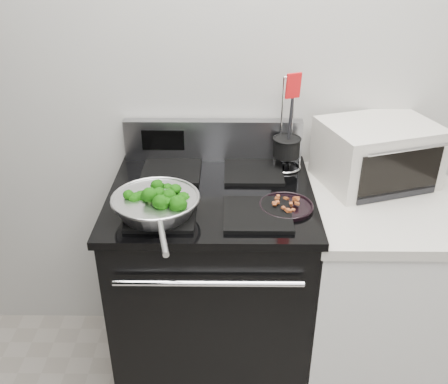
{
  "coord_description": "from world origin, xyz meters",
  "views": [
    {
      "loc": [
        -0.23,
        -0.27,
        1.88
      ],
      "look_at": [
        -0.25,
        1.36,
        0.98
      ],
      "focal_mm": 40.0,
      "sensor_mm": 36.0,
      "label": 1
    }
  ],
  "objects_px": {
    "bacon_plate": "(286,204)",
    "toaster_oven": "(377,153)",
    "skillet": "(156,204)",
    "utensil_holder": "(286,152)",
    "gas_range": "(213,286)"
  },
  "relations": [
    {
      "from": "skillet",
      "to": "toaster_oven",
      "type": "relative_size",
      "value": 0.95
    },
    {
      "from": "gas_range",
      "to": "bacon_plate",
      "type": "relative_size",
      "value": 5.66
    },
    {
      "from": "utensil_holder",
      "to": "skillet",
      "type": "bearing_deg",
      "value": -163.3
    },
    {
      "from": "gas_range",
      "to": "skillet",
      "type": "xyz_separation_m",
      "value": [
        -0.19,
        -0.18,
        0.51
      ]
    },
    {
      "from": "gas_range",
      "to": "toaster_oven",
      "type": "xyz_separation_m",
      "value": [
        0.67,
        0.16,
        0.56
      ]
    },
    {
      "from": "gas_range",
      "to": "bacon_plate",
      "type": "distance_m",
      "value": 0.57
    },
    {
      "from": "bacon_plate",
      "to": "toaster_oven",
      "type": "bearing_deg",
      "value": 35.45
    },
    {
      "from": "gas_range",
      "to": "utensil_holder",
      "type": "distance_m",
      "value": 0.65
    },
    {
      "from": "bacon_plate",
      "to": "utensil_holder",
      "type": "relative_size",
      "value": 0.49
    },
    {
      "from": "utensil_holder",
      "to": "toaster_oven",
      "type": "distance_m",
      "value": 0.36
    },
    {
      "from": "gas_range",
      "to": "bacon_plate",
      "type": "xyz_separation_m",
      "value": [
        0.28,
        -0.12,
        0.48
      ]
    },
    {
      "from": "bacon_plate",
      "to": "toaster_oven",
      "type": "relative_size",
      "value": 0.39
    },
    {
      "from": "toaster_oven",
      "to": "bacon_plate",
      "type": "bearing_deg",
      "value": -162.56
    },
    {
      "from": "bacon_plate",
      "to": "skillet",
      "type": "bearing_deg",
      "value": -172.02
    },
    {
      "from": "bacon_plate",
      "to": "toaster_oven",
      "type": "xyz_separation_m",
      "value": [
        0.39,
        0.28,
        0.08
      ]
    }
  ]
}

